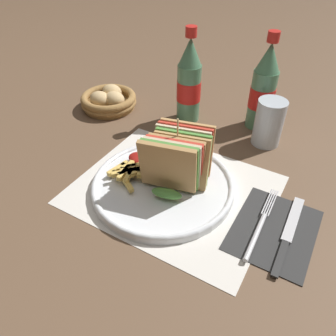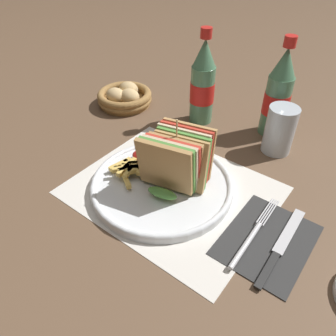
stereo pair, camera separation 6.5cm
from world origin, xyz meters
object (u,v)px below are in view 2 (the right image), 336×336
at_px(plate_main, 162,184).
at_px(coke_bottle_near, 203,84).
at_px(club_sandwich, 177,161).
at_px(coke_bottle_far, 278,95).
at_px(fork, 251,237).
at_px(glass_near, 280,130).
at_px(knife, 281,246).
at_px(bread_basket, 125,97).

bearing_deg(plate_main, coke_bottle_near, 107.56).
height_order(club_sandwich, coke_bottle_far, coke_bottle_far).
relative_size(fork, glass_near, 1.68).
xyz_separation_m(plate_main, coke_bottle_far, (0.08, 0.33, 0.09)).
relative_size(plate_main, glass_near, 2.58).
xyz_separation_m(club_sandwich, coke_bottle_far, (0.06, 0.31, 0.03)).
relative_size(plate_main, fork, 1.53).
height_order(coke_bottle_near, coke_bottle_far, same).
bearing_deg(coke_bottle_near, club_sandwich, -66.84).
xyz_separation_m(knife, coke_bottle_far, (-0.16, 0.33, 0.10)).
xyz_separation_m(coke_bottle_far, bread_basket, (-0.39, -0.12, -0.08)).
height_order(plate_main, coke_bottle_near, coke_bottle_near).
xyz_separation_m(fork, coke_bottle_far, (-0.12, 0.34, 0.09)).
height_order(fork, knife, fork).
bearing_deg(fork, bread_basket, 154.28).
height_order(plate_main, coke_bottle_far, coke_bottle_far).
bearing_deg(coke_bottle_near, glass_near, -2.17).
xyz_separation_m(coke_bottle_near, glass_near, (0.21, -0.01, -0.05)).
bearing_deg(coke_bottle_far, plate_main, -104.34).
relative_size(coke_bottle_far, glass_near, 2.14).
distance_m(plate_main, bread_basket, 0.37).
distance_m(knife, bread_basket, 0.59).
height_order(knife, glass_near, glass_near).
distance_m(fork, glass_near, 0.29).
bearing_deg(club_sandwich, bread_basket, 148.91).
distance_m(coke_bottle_far, glass_near, 0.09).
relative_size(club_sandwich, bread_basket, 0.93).
xyz_separation_m(glass_near, bread_basket, (-0.43, -0.05, -0.03)).
bearing_deg(glass_near, fork, -74.95).
xyz_separation_m(coke_bottle_near, coke_bottle_far, (0.17, 0.06, 0.00)).
height_order(knife, coke_bottle_far, coke_bottle_far).
height_order(plate_main, club_sandwich, club_sandwich).
bearing_deg(bread_basket, plate_main, -35.22).
height_order(plate_main, knife, plate_main).
distance_m(fork, knife, 0.05).
distance_m(knife, coke_bottle_far, 0.38).
relative_size(knife, coke_bottle_near, 0.82).
height_order(knife, bread_basket, bread_basket).
relative_size(plate_main, coke_bottle_far, 1.21).
relative_size(coke_bottle_near, glass_near, 2.14).
bearing_deg(coke_bottle_far, club_sandwich, -101.14).
relative_size(knife, bread_basket, 1.27).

